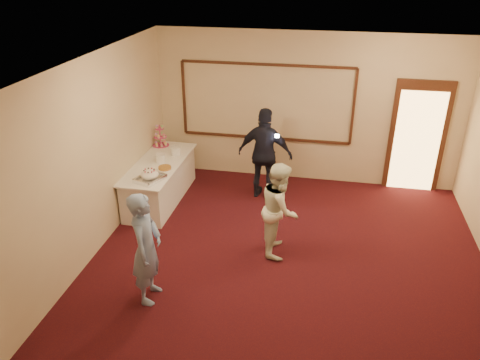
% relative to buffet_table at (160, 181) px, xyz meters
% --- Properties ---
extents(floor, '(7.00, 7.00, 0.00)m').
position_rel_buffet_table_xyz_m(floor, '(2.58, -2.01, -0.39)').
color(floor, black).
rests_on(floor, ground).
extents(room_walls, '(6.04, 7.04, 3.02)m').
position_rel_buffet_table_xyz_m(room_walls, '(2.58, -2.01, 1.64)').
color(room_walls, beige).
rests_on(room_walls, floor).
extents(wall_molding, '(3.45, 0.04, 1.55)m').
position_rel_buffet_table_xyz_m(wall_molding, '(1.78, 1.46, 1.21)').
color(wall_molding, '#331D0F').
rests_on(wall_molding, room_walls).
extents(doorway, '(1.05, 0.07, 2.20)m').
position_rel_buffet_table_xyz_m(doorway, '(4.73, 1.44, 0.69)').
color(doorway, '#331D0F').
rests_on(doorway, floor).
extents(buffet_table, '(0.86, 2.16, 0.77)m').
position_rel_buffet_table_xyz_m(buffet_table, '(0.00, 0.00, 0.00)').
color(buffet_table, white).
rests_on(buffet_table, floor).
extents(pavlova_tray, '(0.51, 0.60, 0.19)m').
position_rel_buffet_table_xyz_m(pavlova_tray, '(0.11, -0.72, 0.46)').
color(pavlova_tray, silver).
rests_on(pavlova_tray, buffet_table).
extents(cupcake_stand, '(0.33, 0.33, 0.49)m').
position_rel_buffet_table_xyz_m(cupcake_stand, '(-0.25, 0.83, 0.56)').
color(cupcake_stand, '#C53972').
rests_on(cupcake_stand, buffet_table).
extents(plate_stack_a, '(0.19, 0.19, 0.16)m').
position_rel_buffet_table_xyz_m(plate_stack_a, '(0.02, 0.04, 0.46)').
color(plate_stack_a, white).
rests_on(plate_stack_a, buffet_table).
extents(plate_stack_b, '(0.20, 0.20, 0.16)m').
position_rel_buffet_table_xyz_m(plate_stack_b, '(0.19, 0.43, 0.46)').
color(plate_stack_b, white).
rests_on(plate_stack_b, buffet_table).
extents(tart, '(0.27, 0.27, 0.06)m').
position_rel_buffet_table_xyz_m(tart, '(0.21, -0.25, 0.41)').
color(tart, white).
rests_on(tart, buffet_table).
extents(man, '(0.41, 0.60, 1.61)m').
position_rel_buffet_table_xyz_m(man, '(0.82, -2.70, 0.42)').
color(man, '#839CCF').
rests_on(man, floor).
extents(woman, '(0.62, 0.77, 1.51)m').
position_rel_buffet_table_xyz_m(woman, '(2.41, -1.24, 0.37)').
color(woman, white).
rests_on(woman, floor).
extents(guest, '(1.08, 0.55, 1.77)m').
position_rel_buffet_table_xyz_m(guest, '(1.92, 0.53, 0.50)').
color(guest, black).
rests_on(guest, floor).
extents(camera_flash, '(0.08, 0.05, 0.05)m').
position_rel_buffet_table_xyz_m(camera_flash, '(2.16, 0.28, 0.97)').
color(camera_flash, white).
rests_on(camera_flash, guest).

